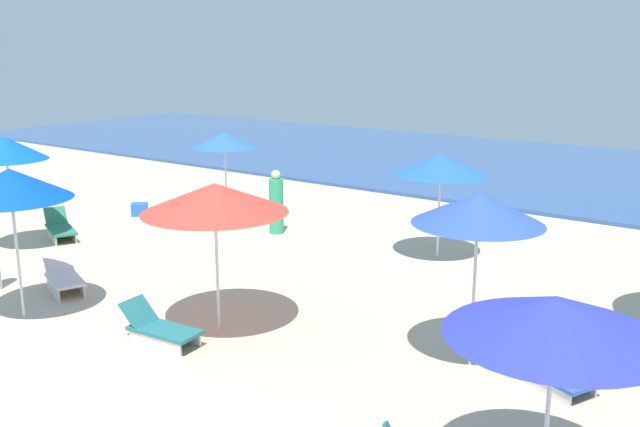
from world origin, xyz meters
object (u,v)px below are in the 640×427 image
(umbrella_8, at_px, (6,148))
(cooler_box_0, at_px, (140,209))
(lounge_chair_3_0, at_px, (160,329))
(umbrella_7, at_px, (225,140))
(umbrella_1, at_px, (10,184))
(lounge_chair_1_0, at_px, (64,278))
(lounge_chair_8_0, at_px, (60,228))
(beachgoer_1, at_px, (276,204))
(lounge_chair_6_0, at_px, (548,369))
(lounge_chair_7_0, at_px, (218,211))
(umbrella_6, at_px, (478,208))
(umbrella_5, at_px, (556,316))
(umbrella_3, at_px, (215,198))
(umbrella_4, at_px, (441,164))

(umbrella_8, distance_m, cooler_box_0, 4.67)
(lounge_chair_3_0, xyz_separation_m, umbrella_7, (-5.94, 7.84, 1.83))
(umbrella_1, bearing_deg, umbrella_7, 109.65)
(lounge_chair_1_0, height_order, lounge_chair_3_0, lounge_chair_1_0)
(lounge_chair_8_0, xyz_separation_m, beachgoer_1, (4.18, 3.66, 0.53))
(umbrella_1, bearing_deg, lounge_chair_6_0, 19.81)
(umbrella_1, distance_m, cooler_box_0, 8.15)
(umbrella_7, relative_size, lounge_chair_8_0, 1.44)
(umbrella_8, bearing_deg, beachgoer_1, 49.71)
(lounge_chair_6_0, relative_size, lounge_chair_7_0, 1.02)
(umbrella_6, bearing_deg, lounge_chair_7_0, 155.84)
(lounge_chair_3_0, relative_size, umbrella_7, 0.62)
(lounge_chair_3_0, height_order, lounge_chair_8_0, lounge_chair_8_0)
(lounge_chair_7_0, bearing_deg, umbrella_5, -104.41)
(lounge_chair_3_0, height_order, umbrella_5, umbrella_5)
(lounge_chair_3_0, bearing_deg, lounge_chair_8_0, 62.32)
(lounge_chair_1_0, xyz_separation_m, beachgoer_1, (0.59, 5.99, 0.50))
(lounge_chair_6_0, height_order, lounge_chair_7_0, lounge_chair_7_0)
(lounge_chair_6_0, bearing_deg, beachgoer_1, 87.38)
(lounge_chair_7_0, bearing_deg, lounge_chair_6_0, -94.90)
(umbrella_8, bearing_deg, umbrella_3, -5.15)
(lounge_chair_6_0, relative_size, cooler_box_0, 3.29)
(umbrella_4, distance_m, lounge_chair_8_0, 9.78)
(umbrella_1, relative_size, umbrella_4, 1.12)
(umbrella_1, xyz_separation_m, lounge_chair_8_0, (-4.20, 3.59, -2.22))
(lounge_chair_3_0, relative_size, umbrella_8, 0.52)
(lounge_chair_1_0, bearing_deg, umbrella_3, -62.81)
(lounge_chair_3_0, xyz_separation_m, lounge_chair_6_0, (5.68, 2.39, -0.03))
(umbrella_5, height_order, umbrella_7, umbrella_5)
(umbrella_1, relative_size, lounge_chair_1_0, 1.95)
(umbrella_3, relative_size, umbrella_6, 0.95)
(lounge_chair_1_0, xyz_separation_m, lounge_chair_8_0, (-3.58, 2.32, -0.03))
(lounge_chair_3_0, bearing_deg, umbrella_3, -27.98)
(umbrella_5, distance_m, lounge_chair_8_0, 14.13)
(umbrella_7, bearing_deg, umbrella_8, -100.42)
(beachgoer_1, bearing_deg, umbrella_8, 119.42)
(umbrella_7, bearing_deg, cooler_box_0, -124.10)
(umbrella_1, height_order, lounge_chair_1_0, umbrella_1)
(umbrella_1, bearing_deg, lounge_chair_3_0, 13.49)
(umbrella_5, bearing_deg, umbrella_7, 146.73)
(umbrella_3, xyz_separation_m, umbrella_5, (6.12, -1.32, -0.22))
(lounge_chair_6_0, xyz_separation_m, beachgoer_1, (-8.60, 4.17, 0.56))
(umbrella_8, bearing_deg, umbrella_4, 31.85)
(umbrella_1, distance_m, lounge_chair_3_0, 3.71)
(lounge_chair_3_0, bearing_deg, lounge_chair_7_0, 32.16)
(lounge_chair_1_0, relative_size, cooler_box_0, 3.21)
(beachgoer_1, bearing_deg, lounge_chair_1_0, 154.06)
(umbrella_7, height_order, lounge_chair_7_0, umbrella_7)
(umbrella_4, xyz_separation_m, umbrella_8, (-8.63, -5.36, 0.25))
(lounge_chair_3_0, bearing_deg, umbrella_7, 31.70)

